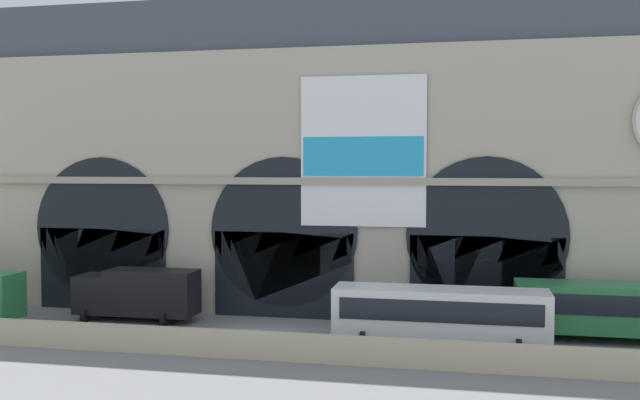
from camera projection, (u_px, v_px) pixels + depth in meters
The scene contains 6 objects.
ground_plane at pixel (261, 336), 38.64m from camera, with size 200.00×200.00×0.00m, color slate.
quay_parapet_wall at pixel (236, 344), 34.42m from camera, with size 90.00×0.70×1.30m, color #BCAD8C.
station_building at pixel (293, 160), 45.50m from camera, with size 51.40×5.44×20.08m.
box_truck_midwest at pixel (138, 293), 42.59m from camera, with size 7.50×2.91×3.12m.
bus_mideast at pixel (440, 314), 36.11m from camera, with size 11.00×3.25×3.10m.
bus_east at pixel (621, 309), 37.41m from camera, with size 11.00×3.25×3.10m.
Camera 1 is at (10.87, -36.79, 9.44)m, focal length 39.27 mm.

